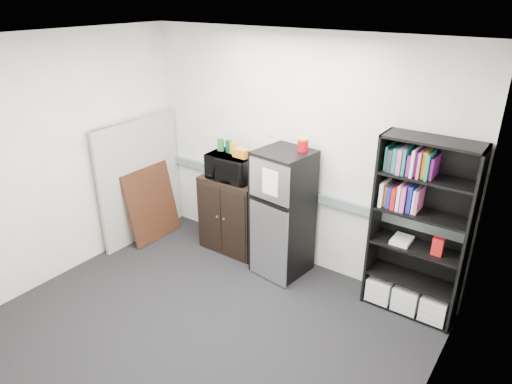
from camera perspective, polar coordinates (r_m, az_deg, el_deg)
floor at (r=4.67m, az=-7.35°, el=-17.17°), size 4.00×4.00×0.00m
wall_back at (r=5.22m, az=4.87°, el=4.78°), size 4.00×0.02×2.70m
wall_right at (r=3.08m, az=20.61°, el=-11.57°), size 0.02×3.50×2.70m
wall_left at (r=5.41m, az=-24.05°, el=3.44°), size 0.02×3.50×2.70m
ceiling at (r=3.55m, az=-9.73°, el=17.85°), size 4.00×3.50×0.02m
electrical_raceway at (r=5.36m, az=4.54°, el=0.15°), size 3.92×0.05×0.10m
wall_note at (r=5.33m, az=1.66°, el=7.53°), size 0.14×0.00×0.10m
bookshelf at (r=4.70m, az=19.72°, el=-4.70°), size 0.90×0.34×1.85m
cubicle_partition at (r=6.09m, az=-14.22°, el=1.59°), size 0.06×1.30×1.62m
cabinet at (r=5.74m, az=-2.84°, el=-2.72°), size 0.77×0.51×0.97m
microwave at (r=5.47m, az=-3.07°, el=3.20°), size 0.58×0.41×0.31m
snack_box_a at (r=5.53m, az=-4.44°, el=5.92°), size 0.08×0.07×0.15m
snack_box_b at (r=5.46m, az=-3.41°, el=5.69°), size 0.08×0.07×0.15m
snack_box_c at (r=5.43m, az=-2.97°, el=5.54°), size 0.08×0.07×0.14m
snack_bag at (r=5.30m, az=-1.89°, el=4.88°), size 0.18×0.11×0.10m
refrigerator at (r=5.17m, az=3.31°, el=-2.71°), size 0.62×0.65×1.48m
coffee_can at (r=4.89m, az=5.89°, el=6.04°), size 0.12×0.12×0.16m
framed_poster at (r=6.14m, az=-12.91°, el=-1.40°), size 0.23×0.76×0.96m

